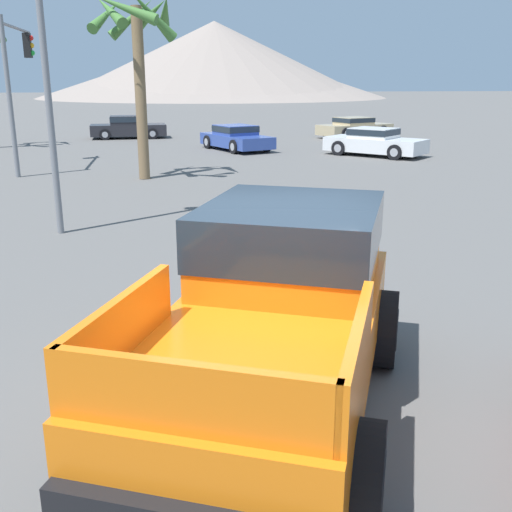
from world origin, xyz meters
name	(u,v)px	position (x,y,z in m)	size (l,w,h in m)	color
ground_plane	(272,397)	(0.00, 0.00, 0.00)	(320.00, 320.00, 0.00)	#5B5956
orange_pickup_truck	(280,300)	(0.06, -0.03, 1.10)	(3.62, 5.17, 1.97)	orange
parked_car_blue	(236,137)	(2.35, 22.95, 0.59)	(3.25, 4.53, 1.16)	#334C9E
parked_car_dark	(128,127)	(-3.04, 29.76, 0.63)	(4.28, 2.10, 1.25)	#232328
parked_car_white	(375,142)	(8.07, 19.85, 0.61)	(4.25, 4.28, 1.19)	white
parked_car_tan	(354,127)	(9.82, 28.28, 0.59)	(4.73, 3.34, 1.15)	tan
traffic_light_main	(18,65)	(-6.02, 17.63, 3.69)	(0.38, 4.31, 5.21)	slate
street_lamp_post	(39,1)	(-3.33, 7.62, 4.69)	(0.90, 0.24, 7.82)	slate
palm_tree_short	(135,38)	(-1.78, 14.86, 4.47)	(2.83, 2.92, 5.88)	brown
distant_mountain_range	(17,59)	(-28.23, 119.77, 6.88)	(144.61, 86.14, 16.04)	gray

